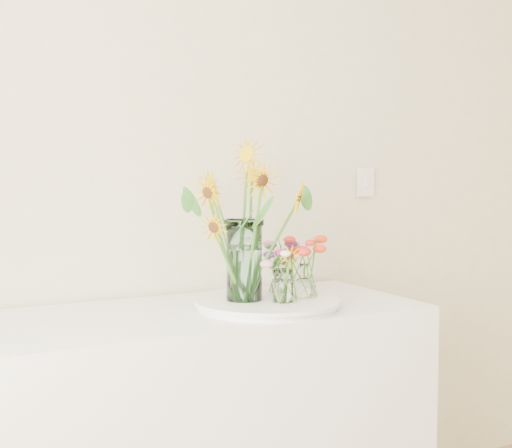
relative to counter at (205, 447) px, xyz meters
name	(u,v)px	position (x,y,z in m)	size (l,w,h in m)	color
counter	(205,447)	(0.00, 0.00, 0.00)	(1.40, 0.60, 0.90)	white
tray	(267,304)	(0.19, -0.07, 0.46)	(0.45, 0.45, 0.03)	white
mason_jar	(244,260)	(0.11, -0.06, 0.61)	(0.11, 0.11, 0.26)	#A3D7CC
sunflower_bouquet	(244,221)	(0.11, -0.06, 0.73)	(0.69, 0.69, 0.51)	#E2B104
small_vase_a	(283,286)	(0.21, -0.14, 0.53)	(0.06, 0.06, 0.11)	white
wildflower_posy_a	(283,272)	(0.21, -0.14, 0.57)	(0.19, 0.19, 0.20)	#EA3D14
small_vase_b	(304,281)	(0.31, -0.09, 0.53)	(0.08, 0.08, 0.11)	white
wildflower_posy_b	(304,267)	(0.31, -0.09, 0.58)	(0.22, 0.22, 0.20)	#EA3D14
small_vase_c	(281,277)	(0.29, 0.02, 0.53)	(0.06, 0.06, 0.11)	white
wildflower_posy_c	(281,264)	(0.29, 0.02, 0.57)	(0.20, 0.20, 0.20)	#EA3D14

